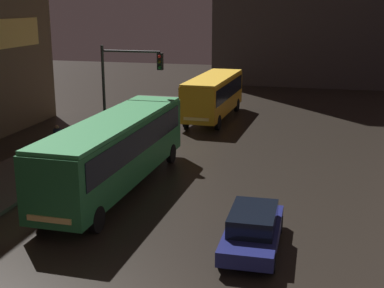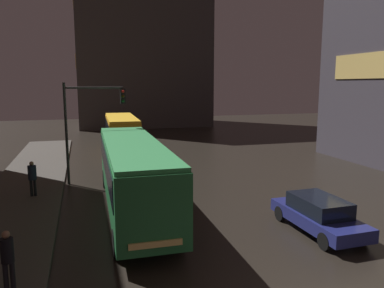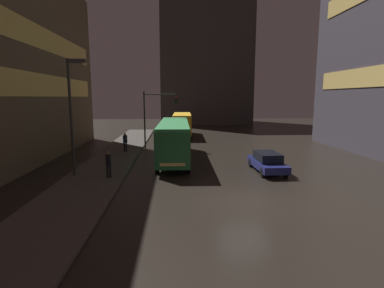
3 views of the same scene
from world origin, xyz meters
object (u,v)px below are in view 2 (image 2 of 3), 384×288
bus_far (122,130)px  traffic_light_main (88,115)px  bus_near (133,169)px  car_taxi (319,214)px  pedestrian_near (8,256)px  pedestrian_mid (32,175)px

bus_far → traffic_light_main: bearing=75.4°
bus_near → car_taxi: bearing=147.4°
car_taxi → bus_near: bearing=-34.7°
car_taxi → traffic_light_main: 13.92m
car_taxi → pedestrian_near: 11.20m
pedestrian_near → pedestrian_mid: size_ratio=0.96×
car_taxi → pedestrian_near: size_ratio=2.56×
traffic_light_main → bus_far: bearing=73.6°
pedestrian_near → pedestrian_mid: bearing=-105.8°
bus_far → pedestrian_near: bus_far is taller
bus_far → pedestrian_mid: bus_far is taller
bus_near → bus_far: bearing=-92.9°
bus_near → traffic_light_main: size_ratio=2.02×
bus_near → pedestrian_near: size_ratio=6.88×
pedestrian_near → traffic_light_main: 12.55m
traffic_light_main → bus_near: bearing=-72.8°
bus_far → bus_near: bearing=87.9°
bus_far → car_taxi: size_ratio=2.08×
bus_far → pedestrian_near: size_ratio=5.33×
bus_far → traffic_light_main: 10.55m
bus_near → car_taxi: (6.79, -4.53, -1.30)m
bus_far → pedestrian_near: bearing=78.0°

